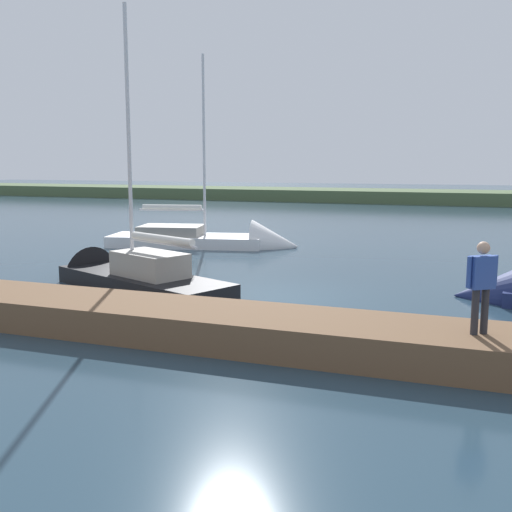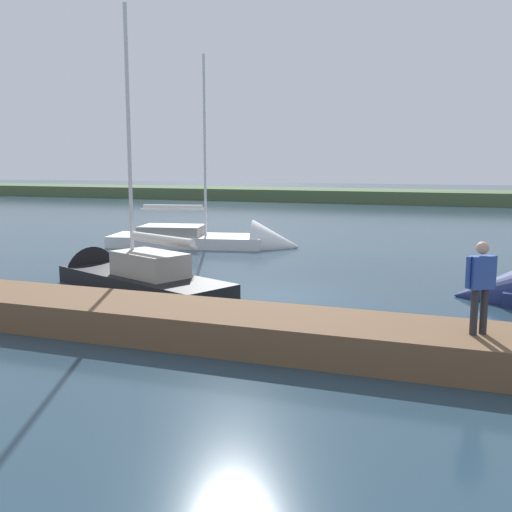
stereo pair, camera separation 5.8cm
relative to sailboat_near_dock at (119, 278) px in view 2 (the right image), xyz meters
The scene contains 6 objects.
ground_plane 5.59m from the sailboat_near_dock, behind, with size 200.00×200.00×0.00m, color #263D4C.
far_shoreline 46.67m from the sailboat_near_dock, 96.87° to the right, with size 180.00×8.00×2.40m, color #4C603D.
dock_pier 7.22m from the sailboat_near_dock, 140.67° to the left, with size 25.62×2.25×0.73m, color brown.
sailboat_near_dock is the anchor object (origin of this frame).
sailboat_far_left 9.60m from the sailboat_near_dock, 86.87° to the right, with size 9.34×4.31×10.00m.
person_on_dock 11.98m from the sailboat_near_dock, 156.99° to the left, with size 0.55×0.46×1.77m.
Camera 2 is at (-5.24, 16.73, 3.95)m, focal length 42.39 mm.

